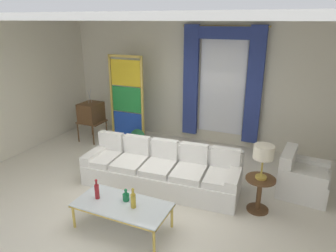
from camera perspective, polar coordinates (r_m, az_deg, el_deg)
The scene contains 16 objects.
ground_plane at distance 5.67m, azimuth -4.06°, elevation -12.83°, with size 16.00×16.00×0.00m, color silver.
wall_rear at distance 7.78m, azimuth 6.34°, elevation 7.97°, with size 8.00×0.12×3.00m, color silver.
wall_left at distance 7.81m, azimuth -26.72°, elevation 6.08°, with size 0.12×7.00×3.00m, color silver.
ceiling_slab at distance 5.52m, azimuth -0.73°, elevation 19.39°, with size 8.00×7.60×0.04m, color white.
curtained_window at distance 7.44m, azimuth 10.00°, elevation 9.17°, with size 2.00×0.17×2.70m.
couch_white_long at distance 5.85m, azimuth -1.14°, elevation -8.22°, with size 2.97×1.12×0.86m.
coffee_table at distance 4.76m, azimuth -8.53°, elevation -14.49°, with size 1.43×0.69×0.41m.
bottle_blue_decanter at distance 4.58m, azimuth -6.50°, elevation -13.49°, with size 0.08×0.08×0.32m.
bottle_crystal_tall at distance 4.88m, azimuth -13.10°, elevation -11.65°, with size 0.07×0.07×0.33m.
bottle_amber_squat at distance 4.78m, azimuth -7.82°, elevation -12.87°, with size 0.10×0.10×0.20m.
vintage_tv at distance 8.11m, azimuth -14.14°, elevation 2.34°, with size 0.62×0.60×1.35m.
armchair_white at distance 6.08m, azimuth 23.47°, elevation -9.04°, with size 0.89×0.88×0.80m.
stained_glass_divider at distance 7.81m, azimuth -7.69°, elevation 4.63°, with size 0.95×0.05×2.20m.
peacock_figurine at distance 7.61m, azimuth -6.10°, elevation -2.35°, with size 0.44×0.60×0.50m.
round_side_table at distance 5.31m, azimuth 16.64°, elevation -11.57°, with size 0.48×0.48×0.59m.
table_lamp_brass at distance 5.01m, azimuth 17.37°, elevation -4.93°, with size 0.32×0.32×0.57m.
Camera 1 is at (2.30, -4.22, 3.01)m, focal length 32.73 mm.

